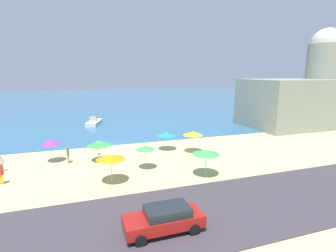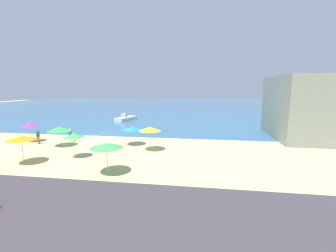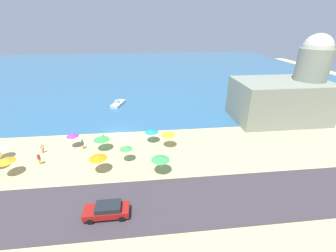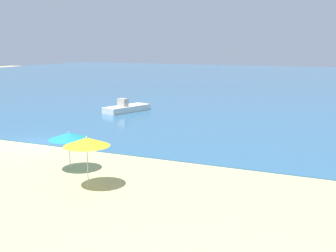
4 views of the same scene
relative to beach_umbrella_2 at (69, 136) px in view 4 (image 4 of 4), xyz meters
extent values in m
plane|color=#C7BC7E|center=(-6.02, 3.93, -1.90)|extent=(160.00, 160.00, 0.00)
cube|color=#30648C|center=(-6.02, 58.93, -1.88)|extent=(150.00, 110.00, 0.05)
cylinder|color=#B2B2B7|center=(0.00, 0.00, -1.02)|extent=(0.05, 0.05, 1.77)
cone|color=teal|center=(0.00, 0.00, 0.00)|extent=(2.21, 2.21, 0.37)
sphere|color=silver|center=(0.00, 0.00, 0.22)|extent=(0.08, 0.08, 0.08)
cylinder|color=#B2B2B7|center=(2.51, -1.93, -0.86)|extent=(0.05, 0.05, 2.09)
cone|color=yellow|center=(2.51, -1.93, 0.33)|extent=(2.20, 2.20, 0.40)
sphere|color=silver|center=(2.51, -1.93, 0.56)|extent=(0.08, 0.08, 0.08)
cube|color=silver|center=(-7.11, 18.61, -1.60)|extent=(3.20, 5.28, 0.51)
cube|color=silver|center=(-6.28, 21.17, -1.55)|extent=(1.07, 0.72, 0.30)
cube|color=silver|center=(-7.11, 18.61, -1.30)|extent=(3.27, 5.31, 0.08)
cube|color=#B2AD9E|center=(-7.26, 18.13, -0.92)|extent=(1.18, 0.89, 0.85)
camera|label=1|loc=(-9.26, -28.02, 7.02)|focal=28.00mm
camera|label=2|loc=(7.59, -23.71, 4.43)|focal=24.00mm
camera|label=3|loc=(-0.92, -32.65, 16.16)|focal=24.00mm
camera|label=4|loc=(13.91, -17.91, 4.86)|focal=45.00mm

